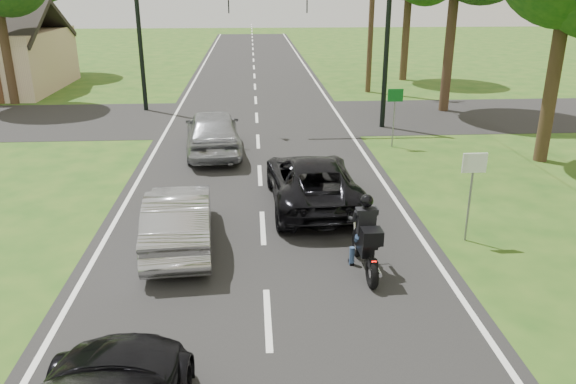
% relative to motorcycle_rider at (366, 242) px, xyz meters
% --- Properties ---
extents(ground, '(140.00, 140.00, 0.00)m').
position_rel_motorcycle_rider_xyz_m(ground, '(-2.06, -1.64, -0.67)').
color(ground, '#214A15').
rests_on(ground, ground).
extents(road, '(8.00, 100.00, 0.01)m').
position_rel_motorcycle_rider_xyz_m(road, '(-2.06, 8.36, -0.67)').
color(road, black).
rests_on(road, ground).
extents(cross_road, '(60.00, 7.00, 0.01)m').
position_rel_motorcycle_rider_xyz_m(cross_road, '(-2.06, 14.36, -0.67)').
color(cross_road, black).
rests_on(cross_road, ground).
extents(motorcycle_rider, '(0.56, 1.99, 1.71)m').
position_rel_motorcycle_rider_xyz_m(motorcycle_rider, '(0.00, 0.00, 0.00)').
color(motorcycle_rider, black).
rests_on(motorcycle_rider, ground).
extents(dark_suv, '(2.39, 4.89, 1.34)m').
position_rel_motorcycle_rider_xyz_m(dark_suv, '(-0.69, 3.83, 0.01)').
color(dark_suv, black).
rests_on(dark_suv, road).
extents(silver_sedan, '(1.70, 4.12, 1.33)m').
position_rel_motorcycle_rider_xyz_m(silver_sedan, '(-3.95, 1.50, 0.00)').
color(silver_sedan, '#9E9EA3').
rests_on(silver_sedan, road).
extents(silver_suv, '(2.26, 4.75, 1.57)m').
position_rel_motorcycle_rider_xyz_m(silver_suv, '(-3.63, 8.94, 0.12)').
color(silver_suv, '#9A9CA2').
rests_on(silver_suv, road).
extents(traffic_signal, '(6.38, 0.44, 6.00)m').
position_rel_motorcycle_rider_xyz_m(traffic_signal, '(1.28, 12.36, 3.46)').
color(traffic_signal, black).
rests_on(traffic_signal, ground).
extents(signal_pole_far, '(0.20, 0.20, 6.00)m').
position_rel_motorcycle_rider_xyz_m(signal_pole_far, '(-7.26, 16.36, 2.33)').
color(signal_pole_far, black).
rests_on(signal_pole_far, ground).
extents(sign_white, '(0.55, 0.07, 2.12)m').
position_rel_motorcycle_rider_xyz_m(sign_white, '(2.64, 1.34, 0.92)').
color(sign_white, slate).
rests_on(sign_white, ground).
extents(sign_green, '(0.55, 0.07, 2.12)m').
position_rel_motorcycle_rider_xyz_m(sign_green, '(2.84, 9.34, 0.92)').
color(sign_green, slate).
rests_on(sign_green, ground).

